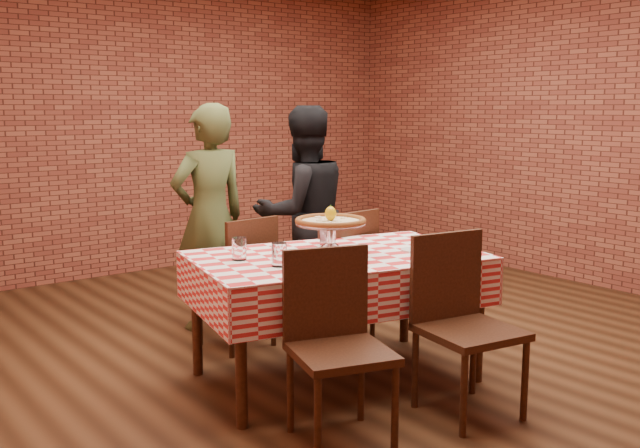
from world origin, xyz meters
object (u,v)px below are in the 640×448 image
(condiment_caddy, at_px, (327,234))
(chair_far_left, at_px, (236,281))
(chair_near_left, at_px, (341,351))
(water_glass_right, at_px, (239,249))
(diner_black, at_px, (303,214))
(pizza_stand, at_px, (331,239))
(chair_far_right, at_px, (335,273))
(water_glass_left, at_px, (279,255))
(diner_olive, at_px, (209,218))
(table, at_px, (336,317))
(pizza, at_px, (331,222))
(chair_near_right, at_px, (470,328))

(condiment_caddy, xyz_separation_m, chair_far_left, (-0.30, 0.61, -0.38))
(chair_near_left, height_order, chair_far_left, chair_near_left)
(water_glass_right, distance_m, diner_black, 1.45)
(pizza_stand, bearing_deg, diner_black, 60.73)
(water_glass_right, distance_m, chair_far_right, 1.17)
(pizza_stand, bearing_deg, water_glass_left, -169.02)
(water_glass_right, height_order, diner_black, diner_black)
(chair_far_right, bearing_deg, diner_black, -106.49)
(diner_olive, relative_size, diner_black, 1.01)
(table, distance_m, pizza, 0.58)
(chair_far_left, bearing_deg, diner_black, -167.65)
(water_glass_left, xyz_separation_m, diner_black, (1.04, 1.19, -0.01))
(water_glass_left, height_order, diner_black, diner_black)
(table, xyz_separation_m, water_glass_left, (-0.45, -0.06, 0.45))
(chair_far_left, relative_size, diner_olive, 0.55)
(water_glass_right, relative_size, chair_near_left, 0.14)
(pizza_stand, xyz_separation_m, diner_black, (0.62, 1.11, -0.04))
(table, distance_m, condiment_caddy, 0.54)
(chair_near_left, height_order, chair_far_right, chair_near_left)
(condiment_caddy, distance_m, chair_far_left, 0.78)
(condiment_caddy, distance_m, chair_near_left, 1.20)
(chair_near_left, distance_m, chair_far_right, 1.64)
(pizza, relative_size, chair_far_left, 0.46)
(water_glass_left, height_order, diner_olive, diner_olive)
(pizza, bearing_deg, diner_black, 60.73)
(water_glass_left, distance_m, condiment_caddy, 0.67)
(pizza, relative_size, diner_olive, 0.25)
(table, height_order, diner_black, diner_black)
(pizza_stand, bearing_deg, condiment_caddy, 55.84)
(diner_olive, xyz_separation_m, diner_black, (0.68, -0.22, -0.01))
(chair_far_left, bearing_deg, chair_far_right, 152.22)
(pizza, relative_size, chair_near_left, 0.45)
(condiment_caddy, relative_size, chair_far_left, 0.16)
(chair_near_left, distance_m, diner_black, 2.14)
(pizza_stand, distance_m, water_glass_left, 0.43)
(pizza_stand, distance_m, chair_far_left, 0.96)
(chair_near_left, height_order, diner_black, diner_black)
(pizza, distance_m, water_glass_right, 0.56)
(water_glass_left, distance_m, water_glass_right, 0.29)
(table, relative_size, diner_black, 1.00)
(water_glass_left, height_order, condiment_caddy, condiment_caddy)
(water_glass_right, xyz_separation_m, chair_near_right, (0.76, -1.04, -0.35))
(pizza, bearing_deg, chair_near_right, -73.11)
(diner_black, bearing_deg, table, 71.83)
(table, xyz_separation_m, chair_far_right, (0.50, 0.62, 0.08))
(chair_near_left, relative_size, diner_olive, 0.57)
(water_glass_left, distance_m, diner_black, 1.58)
(chair_near_left, xyz_separation_m, diner_olive, (0.43, 2.02, 0.36))
(diner_black, bearing_deg, chair_far_right, 88.90)
(water_glass_left, bearing_deg, water_glass_right, 107.62)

